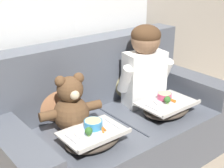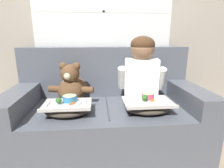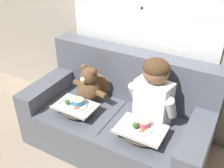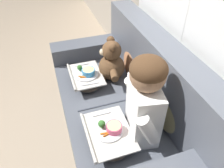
# 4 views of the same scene
# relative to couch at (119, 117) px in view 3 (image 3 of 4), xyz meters

# --- Properties ---
(ground_plane) EXTENTS (14.00, 14.00, 0.00)m
(ground_plane) POSITION_rel_couch_xyz_m (0.00, -0.08, -0.35)
(ground_plane) COLOR tan
(wall_back_with_window) EXTENTS (8.00, 0.08, 2.60)m
(wall_back_with_window) POSITION_rel_couch_xyz_m (0.00, 0.50, 0.96)
(wall_back_with_window) COLOR #A89E8E
(wall_back_with_window) RESTS_ON ground_plane
(couch) EXTENTS (1.89, 0.95, 1.01)m
(couch) POSITION_rel_couch_xyz_m (0.00, 0.00, 0.00)
(couch) COLOR #565B66
(couch) RESTS_ON ground_plane
(throw_pillow_behind_child) EXTENTS (0.37, 0.18, 0.38)m
(throw_pillow_behind_child) POSITION_rel_couch_xyz_m (0.36, 0.21, 0.27)
(throw_pillow_behind_child) COLOR tan
(throw_pillow_behind_child) RESTS_ON couch
(throw_pillow_behind_teddy) EXTENTS (0.36, 0.17, 0.37)m
(throw_pillow_behind_teddy) POSITION_rel_couch_xyz_m (-0.36, 0.21, 0.27)
(throw_pillow_behind_teddy) COLOR #B2754C
(throw_pillow_behind_teddy) RESTS_ON couch
(child_figure) EXTENTS (0.50, 0.27, 0.68)m
(child_figure) POSITION_rel_couch_xyz_m (0.36, -0.01, 0.47)
(child_figure) COLOR white
(child_figure) RESTS_ON couch
(teddy_bear) EXTENTS (0.47, 0.33, 0.43)m
(teddy_bear) POSITION_rel_couch_xyz_m (-0.36, -0.02, 0.28)
(teddy_bear) COLOR brown
(teddy_bear) RESTS_ON couch
(lap_tray_child) EXTENTS (0.44, 0.33, 0.18)m
(lap_tray_child) POSITION_rel_couch_xyz_m (0.36, -0.28, 0.15)
(lap_tray_child) COLOR #473D33
(lap_tray_child) RESTS_ON child_figure
(lap_tray_teddy) EXTENTS (0.42, 0.30, 0.18)m
(lap_tray_teddy) POSITION_rel_couch_xyz_m (-0.36, -0.28, 0.16)
(lap_tray_teddy) COLOR #473D33
(lap_tray_teddy) RESTS_ON teddy_bear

